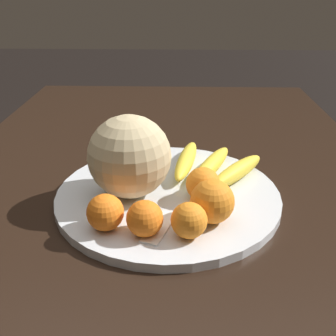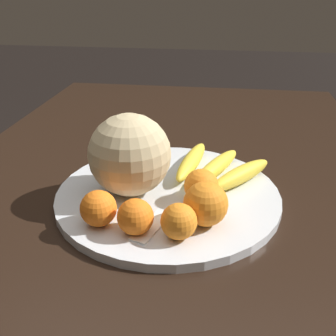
# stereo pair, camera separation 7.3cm
# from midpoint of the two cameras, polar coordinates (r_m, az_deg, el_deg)

# --- Properties ---
(kitchen_table) EXTENTS (1.62, 0.98, 0.73)m
(kitchen_table) POSITION_cam_midpoint_polar(r_m,az_deg,el_deg) (0.84, -3.17, -8.24)
(kitchen_table) COLOR black
(kitchen_table) RESTS_ON ground_plane
(fruit_bowl) EXTENTS (0.43, 0.43, 0.02)m
(fruit_bowl) POSITION_cam_midpoint_polar(r_m,az_deg,el_deg) (0.76, -2.77, -3.95)
(fruit_bowl) COLOR silver
(fruit_bowl) RESTS_ON kitchen_table
(melon) EXTENTS (0.15, 0.15, 0.15)m
(melon) POSITION_cam_midpoint_polar(r_m,az_deg,el_deg) (0.72, -8.52, 1.59)
(melon) COLOR #C6B284
(melon) RESTS_ON fruit_bowl
(banana_bunch) EXTENTS (0.22, 0.21, 0.03)m
(banana_bunch) POSITION_cam_midpoint_polar(r_m,az_deg,el_deg) (0.81, 3.64, 0.28)
(banana_bunch) COLOR #473819
(banana_bunch) RESTS_ON fruit_bowl
(orange_front_left) EXTENTS (0.06, 0.06, 0.06)m
(orange_front_left) POSITION_cam_midpoint_polar(r_m,az_deg,el_deg) (0.71, 2.18, -2.44)
(orange_front_left) COLOR orange
(orange_front_left) RESTS_ON fruit_bowl
(orange_front_right) EXTENTS (0.06, 0.06, 0.06)m
(orange_front_right) POSITION_cam_midpoint_polar(r_m,az_deg,el_deg) (0.63, -6.77, -7.39)
(orange_front_right) COLOR orange
(orange_front_right) RESTS_ON fruit_bowl
(orange_mid_center) EXTENTS (0.07, 0.07, 0.07)m
(orange_mid_center) POSITION_cam_midpoint_polar(r_m,az_deg,el_deg) (0.65, 3.24, -4.97)
(orange_mid_center) COLOR orange
(orange_mid_center) RESTS_ON fruit_bowl
(orange_back_left) EXTENTS (0.06, 0.06, 0.06)m
(orange_back_left) POSITION_cam_midpoint_polar(r_m,az_deg,el_deg) (0.62, -0.33, -7.71)
(orange_back_left) COLOR orange
(orange_back_left) RESTS_ON fruit_bowl
(orange_back_right) EXTENTS (0.06, 0.06, 0.06)m
(orange_back_right) POSITION_cam_midpoint_polar(r_m,az_deg,el_deg) (0.65, -12.32, -6.40)
(orange_back_right) COLOR orange
(orange_back_right) RESTS_ON fruit_bowl
(produce_tag) EXTENTS (0.10, 0.06, 0.00)m
(produce_tag) POSITION_cam_midpoint_polar(r_m,az_deg,el_deg) (0.65, -4.06, -8.69)
(produce_tag) COLOR white
(produce_tag) RESTS_ON fruit_bowl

